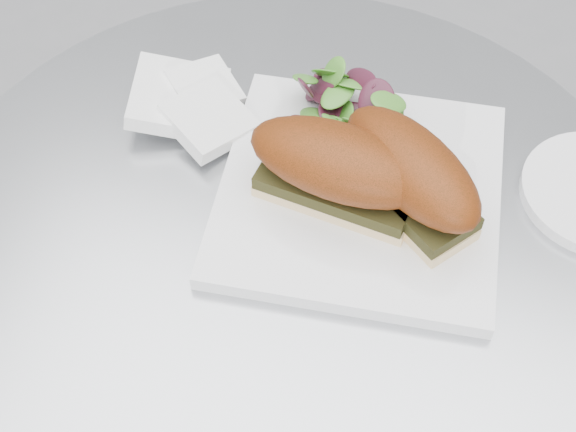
{
  "coord_description": "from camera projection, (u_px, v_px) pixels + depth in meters",
  "views": [
    {
      "loc": [
        0.13,
        -0.41,
        1.33
      ],
      "look_at": [
        0.0,
        -0.01,
        0.77
      ],
      "focal_mm": 50.0,
      "sensor_mm": 36.0,
      "label": 1
    }
  ],
  "objects": [
    {
      "name": "sandwich_left",
      "position": [
        338.0,
        168.0,
        0.71
      ],
      "size": [
        0.18,
        0.09,
        0.08
      ],
      "rotation": [
        0.0,
        0.0,
        -0.11
      ],
      "color": "beige",
      "rests_on": "plate"
    },
    {
      "name": "salad",
      "position": [
        343.0,
        102.0,
        0.78
      ],
      "size": [
        0.1,
        0.1,
        0.05
      ],
      "primitive_type": null,
      "color": "#4C9D33",
      "rests_on": "plate"
    },
    {
      "name": "table",
      "position": [
        287.0,
        355.0,
        0.93
      ],
      "size": [
        0.7,
        0.7,
        0.73
      ],
      "color": "#ADB1B4",
      "rests_on": "ground"
    },
    {
      "name": "sandwich_right",
      "position": [
        410.0,
        174.0,
        0.7
      ],
      "size": [
        0.17,
        0.16,
        0.08
      ],
      "rotation": [
        0.0,
        0.0,
        -0.66
      ],
      "color": "beige",
      "rests_on": "plate"
    },
    {
      "name": "plate",
      "position": [
        359.0,
        192.0,
        0.76
      ],
      "size": [
        0.29,
        0.29,
        0.02
      ],
      "primitive_type": "cube",
      "rotation": [
        0.0,
        0.0,
        0.11
      ],
      "color": "white",
      "rests_on": "table"
    },
    {
      "name": "napkin",
      "position": [
        195.0,
        115.0,
        0.82
      ],
      "size": [
        0.13,
        0.13,
        0.02
      ],
      "primitive_type": null,
      "rotation": [
        0.0,
        0.0,
        -0.06
      ],
      "color": "white",
      "rests_on": "table"
    }
  ]
}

